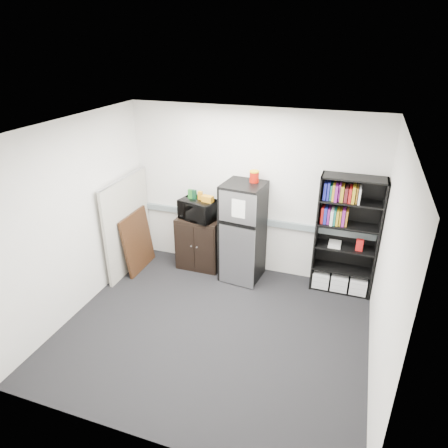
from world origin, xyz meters
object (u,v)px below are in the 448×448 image
at_px(cubicle_partition, 128,224).
at_px(microwave, 198,209).
at_px(cabinet, 200,243).
at_px(refrigerator, 243,232).
at_px(bookshelf, 346,237).

bearing_deg(cubicle_partition, microwave, 20.30).
xyz_separation_m(cubicle_partition, microwave, (1.09, 0.40, 0.26)).
relative_size(cubicle_partition, cabinet, 1.79).
xyz_separation_m(cabinet, refrigerator, (0.78, -0.08, 0.36)).
relative_size(cabinet, refrigerator, 0.56).
height_order(cabinet, microwave, microwave).
bearing_deg(cubicle_partition, bookshelf, 8.06).
bearing_deg(cubicle_partition, refrigerator, 10.33).
xyz_separation_m(cubicle_partition, refrigerator, (1.87, 0.34, -0.00)).
distance_m(microwave, refrigerator, 0.82).
bearing_deg(refrigerator, microwave, -178.91).
distance_m(bookshelf, microwave, 2.34).
relative_size(cabinet, microwave, 1.54).
distance_m(cubicle_partition, microwave, 1.20).
xyz_separation_m(microwave, refrigerator, (0.78, -0.06, -0.26)).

